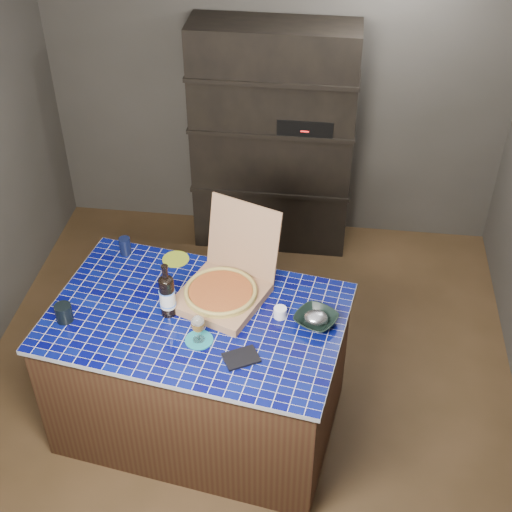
# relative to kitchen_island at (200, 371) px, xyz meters

# --- Properties ---
(room) EXTENTS (3.50, 3.50, 3.50)m
(room) POSITION_rel_kitchen_island_xyz_m (0.21, 0.41, 0.81)
(room) COLOR brown
(room) RESTS_ON ground
(shelving_unit) EXTENTS (1.20, 0.41, 1.80)m
(shelving_unit) POSITION_rel_kitchen_island_xyz_m (0.22, 1.94, 0.46)
(shelving_unit) COLOR black
(shelving_unit) RESTS_ON floor
(kitchen_island) EXTENTS (1.74, 1.26, 0.88)m
(kitchen_island) POSITION_rel_kitchen_island_xyz_m (0.00, 0.00, 0.00)
(kitchen_island) COLOR #442C1A
(kitchen_island) RESTS_ON floor
(pizza_box) EXTENTS (0.60, 0.66, 0.48)m
(pizza_box) POSITION_rel_kitchen_island_xyz_m (0.13, 0.17, 0.51)
(pizza_box) COLOR #93664C
(pizza_box) RESTS_ON kitchen_island
(mead_bottle) EXTENTS (0.09, 0.09, 0.34)m
(mead_bottle) POSITION_rel_kitchen_island_xyz_m (-0.15, 0.00, 0.57)
(mead_bottle) COLOR black
(mead_bottle) RESTS_ON kitchen_island
(teal_trivet) EXTENTS (0.15, 0.15, 0.01)m
(teal_trivet) POSITION_rel_kitchen_island_xyz_m (0.05, -0.19, 0.44)
(teal_trivet) COLOR #197883
(teal_trivet) RESTS_ON kitchen_island
(wine_glass) EXTENTS (0.07, 0.07, 0.17)m
(wine_glass) POSITION_rel_kitchen_island_xyz_m (0.05, -0.19, 0.56)
(wine_glass) COLOR white
(wine_glass) RESTS_ON teal_trivet
(tumbler) EXTENTS (0.09, 0.09, 0.10)m
(tumbler) POSITION_rel_kitchen_island_xyz_m (-0.70, -0.12, 0.49)
(tumbler) COLOR black
(tumbler) RESTS_ON kitchen_island
(dvd_case) EXTENTS (0.21, 0.19, 0.01)m
(dvd_case) POSITION_rel_kitchen_island_xyz_m (0.29, -0.29, 0.45)
(dvd_case) COLOR black
(dvd_case) RESTS_ON kitchen_island
(bowl) EXTENTS (0.30, 0.30, 0.05)m
(bowl) POSITION_rel_kitchen_island_xyz_m (0.65, 0.02, 0.47)
(bowl) COLOR black
(bowl) RESTS_ON kitchen_island
(foil_contents) EXTENTS (0.13, 0.11, 0.06)m
(foil_contents) POSITION_rel_kitchen_island_xyz_m (0.65, 0.02, 0.48)
(foil_contents) COLOR #AEB0BA
(foil_contents) RESTS_ON bowl
(white_jar) EXTENTS (0.07, 0.07, 0.06)m
(white_jar) POSITION_rel_kitchen_island_xyz_m (0.46, 0.05, 0.47)
(white_jar) COLOR white
(white_jar) RESTS_ON kitchen_island
(navy_cup) EXTENTS (0.07, 0.07, 0.11)m
(navy_cup) POSITION_rel_kitchen_island_xyz_m (-0.53, 0.49, 0.49)
(navy_cup) COLOR black
(navy_cup) RESTS_ON kitchen_island
(green_trivet) EXTENTS (0.16, 0.16, 0.01)m
(green_trivet) POSITION_rel_kitchen_island_xyz_m (-0.21, 0.47, 0.44)
(green_trivet) COLOR #8EA222
(green_trivet) RESTS_ON kitchen_island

